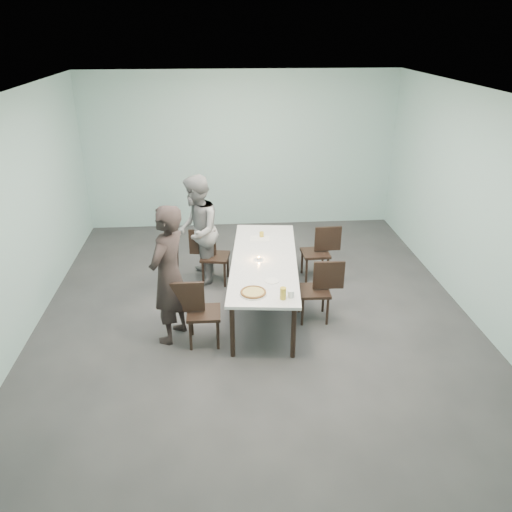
{
  "coord_description": "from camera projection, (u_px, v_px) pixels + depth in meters",
  "views": [
    {
      "loc": [
        -0.46,
        -6.07,
        3.74
      ],
      "look_at": [
        0.0,
        -0.23,
        1.0
      ],
      "focal_mm": 35.0,
      "sensor_mm": 36.0,
      "label": 1
    }
  ],
  "objects": [
    {
      "name": "ground",
      "position": [
        255.0,
        313.0,
        7.1
      ],
      "size": [
        7.0,
        7.0,
        0.0
      ],
      "primitive_type": "plane",
      "color": "#333335",
      "rests_on": "ground"
    },
    {
      "name": "room_shell",
      "position": [
        255.0,
        174.0,
        6.24
      ],
      "size": [
        6.02,
        7.02,
        3.01
      ],
      "color": "#9FC8C5",
      "rests_on": "ground"
    },
    {
      "name": "table",
      "position": [
        264.0,
        263.0,
        6.99
      ],
      "size": [
        1.17,
        2.68,
        0.75
      ],
      "rotation": [
        0.0,
        0.0,
        -0.1
      ],
      "color": "white",
      "rests_on": "ground"
    },
    {
      "name": "chair_near_left",
      "position": [
        197.0,
        308.0,
        6.24
      ],
      "size": [
        0.61,
        0.42,
        0.87
      ],
      "rotation": [
        0.0,
        0.0,
        -0.01
      ],
      "color": "black",
      "rests_on": "ground"
    },
    {
      "name": "chair_far_left",
      "position": [
        210.0,
        252.0,
        7.77
      ],
      "size": [
        0.64,
        0.49,
        0.87
      ],
      "rotation": [
        0.0,
        0.0,
        -0.17
      ],
      "color": "black",
      "rests_on": "ground"
    },
    {
      "name": "chair_near_right",
      "position": [
        320.0,
        286.0,
        6.77
      ],
      "size": [
        0.62,
        0.43,
        0.87
      ],
      "rotation": [
        0.0,
        0.0,
        3.11
      ],
      "color": "black",
      "rests_on": "ground"
    },
    {
      "name": "chair_far_right",
      "position": [
        320.0,
        249.0,
        7.9
      ],
      "size": [
        0.62,
        0.44,
        0.87
      ],
      "rotation": [
        0.0,
        0.0,
        3.18
      ],
      "color": "black",
      "rests_on": "ground"
    },
    {
      "name": "diner_near",
      "position": [
        169.0,
        275.0,
        6.17
      ],
      "size": [
        0.68,
        0.79,
        1.82
      ],
      "primitive_type": "imported",
      "rotation": [
        0.0,
        0.0,
        -2.02
      ],
      "color": "black",
      "rests_on": "ground"
    },
    {
      "name": "diner_far",
      "position": [
        197.0,
        231.0,
        7.62
      ],
      "size": [
        0.68,
        0.86,
        1.72
      ],
      "primitive_type": "imported",
      "rotation": [
        0.0,
        0.0,
        -1.6
      ],
      "color": "gray",
      "rests_on": "ground"
    },
    {
      "name": "pizza",
      "position": [
        253.0,
        292.0,
        6.07
      ],
      "size": [
        0.34,
        0.34,
        0.04
      ],
      "color": "white",
      "rests_on": "table"
    },
    {
      "name": "side_plate",
      "position": [
        272.0,
        281.0,
        6.37
      ],
      "size": [
        0.18,
        0.18,
        0.01
      ],
      "primitive_type": "cylinder",
      "color": "white",
      "rests_on": "table"
    },
    {
      "name": "beer_glass",
      "position": [
        283.0,
        293.0,
        5.93
      ],
      "size": [
        0.08,
        0.08,
        0.15
      ],
      "primitive_type": "cylinder",
      "color": "gold",
      "rests_on": "table"
    },
    {
      "name": "water_tumbler",
      "position": [
        291.0,
        294.0,
        5.98
      ],
      "size": [
        0.08,
        0.08,
        0.09
      ],
      "primitive_type": "cylinder",
      "color": "silver",
      "rests_on": "table"
    },
    {
      "name": "tealight",
      "position": [
        259.0,
        258.0,
        6.94
      ],
      "size": [
        0.06,
        0.06,
        0.05
      ],
      "color": "silver",
      "rests_on": "table"
    },
    {
      "name": "amber_tumbler",
      "position": [
        262.0,
        234.0,
        7.68
      ],
      "size": [
        0.07,
        0.07,
        0.08
      ],
      "primitive_type": "cylinder",
      "color": "gold",
      "rests_on": "table"
    },
    {
      "name": "menu",
      "position": [
        260.0,
        238.0,
        7.63
      ],
      "size": [
        0.32,
        0.25,
        0.01
      ],
      "primitive_type": "cube",
      "rotation": [
        0.0,
        0.0,
        -0.1
      ],
      "color": "silver",
      "rests_on": "table"
    }
  ]
}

